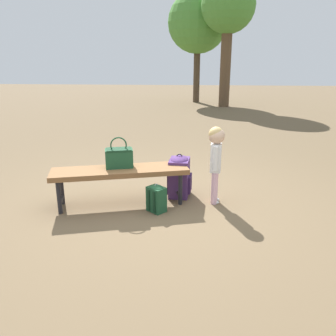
# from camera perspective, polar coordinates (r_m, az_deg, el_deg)

# --- Properties ---
(ground_plane) EXTENTS (40.00, 40.00, 0.00)m
(ground_plane) POSITION_cam_1_polar(r_m,az_deg,el_deg) (4.17, -1.67, -6.21)
(ground_plane) COLOR brown
(ground_plane) RESTS_ON ground
(park_bench) EXTENTS (1.65, 0.80, 0.45)m
(park_bench) POSITION_cam_1_polar(r_m,az_deg,el_deg) (4.11, -7.92, -0.87)
(park_bench) COLOR brown
(park_bench) RESTS_ON ground
(handbag) EXTENTS (0.35, 0.25, 0.37)m
(handbag) POSITION_cam_1_polar(r_m,az_deg,el_deg) (4.12, -8.10, 1.82)
(handbag) COLOR #1E4C2D
(handbag) RESTS_ON park_bench
(child_standing) EXTENTS (0.19, 0.25, 0.94)m
(child_standing) POSITION_cam_1_polar(r_m,az_deg,el_deg) (4.09, 7.93, 2.46)
(child_standing) COLOR #E5B2C6
(child_standing) RESTS_ON ground
(backpack_large) EXTENTS (0.31, 0.35, 0.55)m
(backpack_large) POSITION_cam_1_polar(r_m,az_deg,el_deg) (4.38, 1.90, -1.15)
(backpack_large) COLOR #4C2D66
(backpack_large) RESTS_ON ground
(backpack_small) EXTENTS (0.25, 0.24, 0.34)m
(backpack_small) POSITION_cam_1_polar(r_m,az_deg,el_deg) (3.96, -1.90, -4.91)
(backpack_small) COLOR #1E4C2D
(backpack_small) RESTS_ON ground
(tree_mid) EXTENTS (1.87, 1.87, 4.37)m
(tree_mid) POSITION_cam_1_polar(r_m,az_deg,el_deg) (13.15, 9.93, 24.51)
(tree_mid) COLOR brown
(tree_mid) RESTS_ON ground
(tree_far) EXTENTS (2.30, 2.30, 4.17)m
(tree_far) POSITION_cam_1_polar(r_m,az_deg,el_deg) (14.29, 4.96, 22.81)
(tree_far) COLOR #473828
(tree_far) RESTS_ON ground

